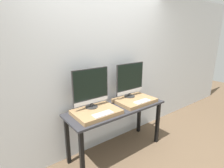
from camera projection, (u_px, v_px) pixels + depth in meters
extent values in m
plane|color=brown|center=(128.00, 161.00, 2.64)|extent=(12.00, 12.00, 0.00)
cube|color=silver|center=(103.00, 70.00, 2.76)|extent=(8.00, 0.04, 2.60)
cube|color=#2D2D33|center=(117.00, 108.00, 2.64)|extent=(1.57, 0.56, 0.03)
cube|color=black|center=(82.00, 157.00, 2.16)|extent=(0.05, 0.05, 0.75)
cube|color=black|center=(157.00, 123.00, 3.00)|extent=(0.05, 0.05, 0.75)
cube|color=black|center=(67.00, 141.00, 2.50)|extent=(0.05, 0.05, 0.75)
cube|color=black|center=(139.00, 114.00, 3.34)|extent=(0.05, 0.05, 0.75)
cube|color=#99754C|center=(96.00, 112.00, 2.41)|extent=(0.62, 0.46, 0.06)
cylinder|color=#282828|center=(92.00, 107.00, 2.50)|extent=(0.18, 0.18, 0.01)
cylinder|color=#282828|center=(91.00, 105.00, 2.49)|extent=(0.04, 0.04, 0.05)
cube|color=#282828|center=(91.00, 86.00, 2.42)|extent=(0.55, 0.02, 0.50)
cube|color=black|center=(91.00, 84.00, 2.40)|extent=(0.53, 0.00, 0.42)
cube|color=silver|center=(92.00, 101.00, 2.47)|extent=(0.54, 0.00, 0.06)
cube|color=silver|center=(103.00, 114.00, 2.28)|extent=(0.28, 0.11, 0.01)
cube|color=#B2B2B7|center=(103.00, 113.00, 2.27)|extent=(0.27, 0.10, 0.00)
cube|color=#99754C|center=(135.00, 100.00, 2.84)|extent=(0.62, 0.46, 0.06)
cylinder|color=#282828|center=(129.00, 96.00, 2.93)|extent=(0.18, 0.18, 0.01)
cylinder|color=#282828|center=(130.00, 94.00, 2.92)|extent=(0.04, 0.04, 0.05)
cube|color=#282828|center=(130.00, 78.00, 2.84)|extent=(0.55, 0.02, 0.50)
cube|color=black|center=(131.00, 77.00, 2.82)|extent=(0.53, 0.00, 0.42)
cube|color=silver|center=(130.00, 91.00, 2.89)|extent=(0.54, 0.00, 0.06)
cube|color=silver|center=(142.00, 101.00, 2.71)|extent=(0.28, 0.11, 0.01)
cube|color=#B2B2B7|center=(142.00, 101.00, 2.70)|extent=(0.27, 0.10, 0.00)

